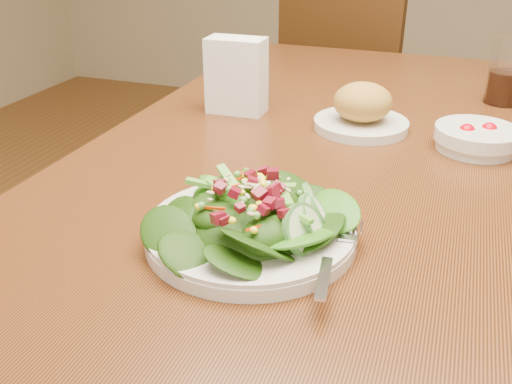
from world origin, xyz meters
TOP-DOWN VIEW (x-y plane):
  - dining_table at (0.00, 0.00)m, footprint 0.90×1.40m
  - chair_far at (-0.22, 1.04)m, footprint 0.52×0.53m
  - salad_plate at (-0.06, -0.38)m, footprint 0.26×0.26m
  - bread_plate at (-0.02, 0.06)m, footprint 0.17×0.17m
  - tomato_bowl at (0.18, 0.02)m, footprint 0.14×0.14m
  - drinking_glass at (0.23, 0.31)m, footprint 0.08×0.08m
  - napkin_holder at (-0.27, 0.07)m, footprint 0.11×0.06m

SIDE VIEW (x-z plane):
  - chair_far at x=-0.22m, z-range 0.03..0.99m
  - dining_table at x=0.00m, z-range 0.27..1.02m
  - tomato_bowl at x=0.18m, z-range 0.75..0.79m
  - salad_plate at x=-0.06m, z-range 0.74..0.82m
  - bread_plate at x=-0.02m, z-range 0.74..0.83m
  - drinking_glass at x=0.23m, z-range 0.74..0.87m
  - napkin_holder at x=-0.27m, z-range 0.75..0.90m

